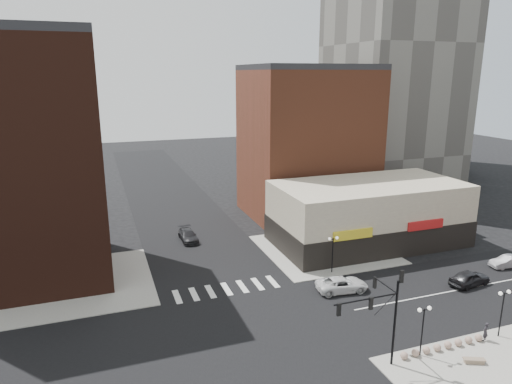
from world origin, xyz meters
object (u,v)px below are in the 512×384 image
silver_sedan (507,262)px  stone_bench (474,361)px  street_lamp_ne (333,245)px  traffic_signal (382,306)px  pedestrian (485,332)px  white_suv (342,284)px  street_lamp_se_b (503,302)px  dark_sedan_north (188,236)px  dark_sedan_east (470,278)px  street_lamp_se_a (424,319)px

silver_sedan → stone_bench: silver_sedan is taller
street_lamp_ne → traffic_signal: bearing=-106.7°
pedestrian → white_suv: bearing=-84.0°
white_suv → stone_bench: size_ratio=3.18×
street_lamp_se_b → dark_sedan_north: (-20.00, 31.45, -2.57)m
dark_sedan_east → street_lamp_se_a: bearing=115.8°
traffic_signal → dark_sedan_east: (16.86, 8.36, -4.16)m
white_suv → dark_sedan_north: size_ratio=1.07×
dark_sedan_east → silver_sedan: 7.92m
traffic_signal → silver_sedan: traffic_signal is taller
traffic_signal → street_lamp_se_b: traffic_signal is taller
street_lamp_se_b → dark_sedan_north: 37.36m
silver_sedan → pedestrian: size_ratio=2.51×
dark_sedan_east → dark_sedan_north: size_ratio=0.94×
stone_bench → dark_sedan_north: bearing=137.7°
dark_sedan_north → pedestrian: 36.52m
street_lamp_ne → silver_sedan: 20.59m
white_suv → silver_sedan: size_ratio=1.31×
traffic_signal → street_lamp_se_b: bearing=-0.8°
pedestrian → street_lamp_se_a: bearing=-23.5°
white_suv → stone_bench: white_suv is taller
dark_sedan_north → street_lamp_ne: bearing=-51.1°
street_lamp_ne → stone_bench: size_ratio=2.50×
street_lamp_se_a → stone_bench: size_ratio=2.50×
silver_sedan → pedestrian: pedestrian is taller
street_lamp_se_a → silver_sedan: street_lamp_se_a is taller
street_lamp_ne → street_lamp_se_b: bearing=-66.4°
street_lamp_ne → dark_sedan_east: bearing=-31.7°
traffic_signal → silver_sedan: (24.48, 10.53, -4.29)m
dark_sedan_north → pedestrian: size_ratio=3.07×
white_suv → traffic_signal: bearing=169.4°
dark_sedan_east → silver_sedan: (7.62, 2.17, -0.13)m
traffic_signal → street_lamp_ne: (4.76, 15.83, -1.67)m
street_lamp_ne → white_suv: size_ratio=0.78×
traffic_signal → street_lamp_ne: bearing=73.3°
silver_sedan → white_suv: bearing=-87.1°
white_suv → dark_sedan_north: 22.91m
traffic_signal → street_lamp_ne: 16.62m
street_lamp_se_a → street_lamp_se_b: size_ratio=1.00×
street_lamp_se_b → street_lamp_ne: (-7.00, 16.00, 0.00)m
traffic_signal → stone_bench: bearing=-18.9°
silver_sedan → pedestrian: 17.96m
white_suv → pedestrian: 13.62m
street_lamp_se_b → dark_sedan_north: street_lamp_se_b is taller
street_lamp_se_b → stone_bench: street_lamp_se_b is taller
street_lamp_se_a → dark_sedan_east: size_ratio=0.89×
pedestrian → stone_bench: (-3.17, -2.11, -0.61)m
dark_sedan_east → pedestrian: pedestrian is taller
dark_sedan_north → street_lamp_se_b: bearing=-58.7°
street_lamp_ne → silver_sedan: size_ratio=1.02×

